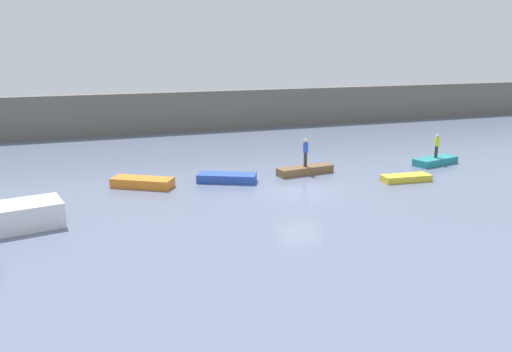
{
  "coord_description": "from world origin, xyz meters",
  "views": [
    {
      "loc": [
        -11.33,
        -24.86,
        7.95
      ],
      "look_at": [
        -1.99,
        1.68,
        0.68
      ],
      "focal_mm": 35.63,
      "sensor_mm": 36.0,
      "label": 1
    }
  ],
  "objects": [
    {
      "name": "rowboat_yellow",
      "position": [
        7.02,
        0.02,
        0.19
      ],
      "size": [
        3.04,
        1.26,
        0.39
      ],
      "primitive_type": "cube",
      "rotation": [
        0.0,
        0.0,
        -0.08
      ],
      "color": "gold",
      "rests_on": "ground_plane"
    },
    {
      "name": "rowboat_orange",
      "position": [
        -8.14,
        3.95,
        0.27
      ],
      "size": [
        3.65,
        2.92,
        0.54
      ],
      "primitive_type": "cube",
      "rotation": [
        0.0,
        0.0,
        -0.56
      ],
      "color": "orange",
      "rests_on": "ground_plane"
    },
    {
      "name": "person_hiviz_shirt",
      "position": [
        11.58,
        3.09,
        1.39
      ],
      "size": [
        0.32,
        0.32,
        1.62
      ],
      "color": "#38332D",
      "rests_on": "rowboat_teal"
    },
    {
      "name": "rowboat_brown",
      "position": [
        2.0,
        3.61,
        0.25
      ],
      "size": [
        3.82,
        1.42,
        0.49
      ],
      "primitive_type": "cube",
      "rotation": [
        0.0,
        0.0,
        0.13
      ],
      "color": "brown",
      "rests_on": "ground_plane"
    },
    {
      "name": "person_blue_shirt",
      "position": [
        2.0,
        3.61,
        1.49
      ],
      "size": [
        0.32,
        0.32,
        1.78
      ],
      "color": "#38332D",
      "rests_on": "rowboat_brown"
    },
    {
      "name": "ground_plane",
      "position": [
        0.0,
        0.0,
        0.0
      ],
      "size": [
        120.0,
        120.0,
        0.0
      ],
      "primitive_type": "plane",
      "color": "slate"
    },
    {
      "name": "embankment_wall",
      "position": [
        0.0,
        22.58,
        1.87
      ],
      "size": [
        80.0,
        1.2,
        3.73
      ],
      "primitive_type": "cube",
      "color": "#666056",
      "rests_on": "ground_plane"
    },
    {
      "name": "rowboat_blue",
      "position": [
        -3.22,
        3.43,
        0.25
      ],
      "size": [
        3.67,
        2.63,
        0.5
      ],
      "primitive_type": "cube",
      "rotation": [
        0.0,
        0.0,
        -0.45
      ],
      "color": "#2B4CAD",
      "rests_on": "ground_plane"
    },
    {
      "name": "rowboat_teal",
      "position": [
        11.58,
        3.09,
        0.24
      ],
      "size": [
        3.53,
        1.96,
        0.48
      ],
      "primitive_type": "cube",
      "rotation": [
        0.0,
        0.0,
        0.24
      ],
      "color": "teal",
      "rests_on": "ground_plane"
    }
  ]
}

